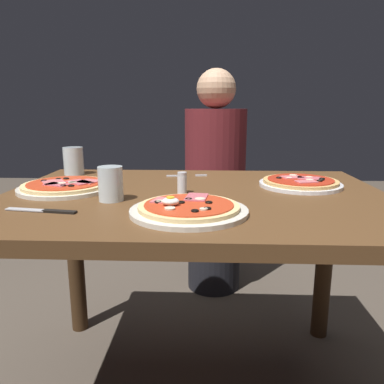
% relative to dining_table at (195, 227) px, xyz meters
% --- Properties ---
extents(dining_table, '(1.20, 0.87, 0.73)m').
position_rel_dining_table_xyz_m(dining_table, '(0.00, 0.00, 0.00)').
color(dining_table, brown).
rests_on(dining_table, ground).
extents(pizza_foreground, '(0.30, 0.30, 0.05)m').
position_rel_dining_table_xyz_m(pizza_foreground, '(-0.01, -0.23, 0.12)').
color(pizza_foreground, silver).
rests_on(pizza_foreground, dining_table).
extents(pizza_across_left, '(0.28, 0.28, 0.03)m').
position_rel_dining_table_xyz_m(pizza_across_left, '(0.35, 0.12, 0.12)').
color(pizza_across_left, white).
rests_on(pizza_across_left, dining_table).
extents(pizza_across_right, '(0.30, 0.30, 0.03)m').
position_rel_dining_table_xyz_m(pizza_across_right, '(-0.42, 0.03, 0.12)').
color(pizza_across_right, silver).
rests_on(pizza_across_right, dining_table).
extents(water_glass_near, '(0.07, 0.07, 0.10)m').
position_rel_dining_table_xyz_m(water_glass_near, '(-0.24, -0.10, 0.15)').
color(water_glass_near, silver).
rests_on(water_glass_near, dining_table).
extents(water_glass_far, '(0.08, 0.08, 0.11)m').
position_rel_dining_table_xyz_m(water_glass_far, '(-0.49, 0.31, 0.16)').
color(water_glass_far, silver).
rests_on(water_glass_far, dining_table).
extents(fork, '(0.16, 0.04, 0.00)m').
position_rel_dining_table_xyz_m(fork, '(-0.06, 0.29, 0.11)').
color(fork, silver).
rests_on(fork, dining_table).
extents(knife, '(0.20, 0.05, 0.01)m').
position_rel_dining_table_xyz_m(knife, '(-0.37, -0.23, 0.11)').
color(knife, silver).
rests_on(knife, dining_table).
extents(salt_shaker, '(0.03, 0.03, 0.07)m').
position_rel_dining_table_xyz_m(salt_shaker, '(-0.04, -0.00, 0.14)').
color(salt_shaker, white).
rests_on(salt_shaker, dining_table).
extents(diner_person, '(0.32, 0.32, 1.18)m').
position_rel_dining_table_xyz_m(diner_person, '(0.08, 0.83, -0.06)').
color(diner_person, black).
rests_on(diner_person, ground).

